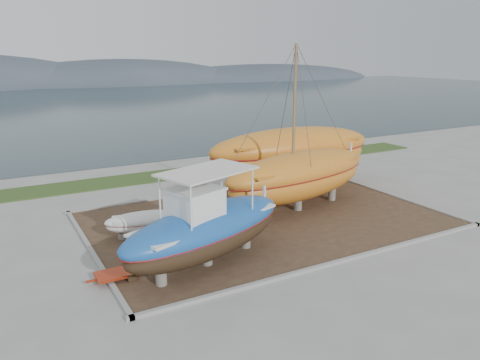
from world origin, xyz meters
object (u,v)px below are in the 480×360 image
white_dinghy (146,224)px  blue_caique (206,219)px  orange_sailboat (300,131)px  red_trailer (116,276)px  orange_bare_hull (292,159)px

white_dinghy → blue_caique: bearing=-65.4°
white_dinghy → orange_sailboat: orange_sailboat is taller
orange_sailboat → red_trailer: bearing=-173.8°
red_trailer → orange_sailboat: bearing=17.1°
orange_bare_hull → red_trailer: 15.51m
blue_caique → orange_bare_hull: bearing=20.1°
orange_bare_hull → red_trailer: (-13.54, -7.35, -1.82)m
orange_bare_hull → white_dinghy: bearing=-160.3°
white_dinghy → orange_bare_hull: (11.07, 3.53, 1.35)m
orange_sailboat → orange_bare_hull: (2.34, 3.98, -2.60)m
white_dinghy → orange_sailboat: (8.73, -0.45, 3.95)m
blue_caique → white_dinghy: bearing=87.0°
red_trailer → white_dinghy: bearing=57.5°
blue_caique → orange_bare_hull: 12.62m
blue_caique → red_trailer: bearing=153.0°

